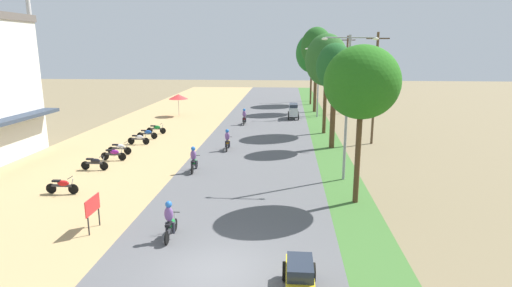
# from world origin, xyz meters

# --- Properties ---
(ground_plane) EXTENTS (180.00, 180.00, 0.00)m
(ground_plane) POSITION_xyz_m (0.00, 0.00, 0.00)
(ground_plane) COLOR #7A6B4C
(road_strip) EXTENTS (9.00, 140.00, 0.08)m
(road_strip) POSITION_xyz_m (0.00, 0.00, 0.04)
(road_strip) COLOR #565659
(road_strip) RESTS_ON ground
(median_strip) EXTENTS (2.40, 140.00, 0.06)m
(median_strip) POSITION_xyz_m (5.70, 0.00, 0.03)
(median_strip) COLOR #3D6B2D
(median_strip) RESTS_ON ground
(parked_motorbike_nearest) EXTENTS (1.80, 0.54, 0.94)m
(parked_motorbike_nearest) POSITION_xyz_m (-9.62, 7.31, 0.55)
(parked_motorbike_nearest) COLOR black
(parked_motorbike_nearest) RESTS_ON dirt_shoulder
(parked_motorbike_second) EXTENTS (1.80, 0.54, 0.94)m
(parked_motorbike_second) POSITION_xyz_m (-9.91, 11.80, 0.55)
(parked_motorbike_second) COLOR black
(parked_motorbike_second) RESTS_ON dirt_shoulder
(parked_motorbike_third) EXTENTS (1.80, 0.54, 0.94)m
(parked_motorbike_third) POSITION_xyz_m (-9.66, 14.19, 0.55)
(parked_motorbike_third) COLOR black
(parked_motorbike_third) RESTS_ON dirt_shoulder
(parked_motorbike_fourth) EXTENTS (1.80, 0.54, 0.94)m
(parked_motorbike_fourth) POSITION_xyz_m (-9.91, 15.85, 0.55)
(parked_motorbike_fourth) COLOR black
(parked_motorbike_fourth) RESTS_ON dirt_shoulder
(parked_motorbike_fifth) EXTENTS (1.80, 0.54, 0.94)m
(parked_motorbike_fifth) POSITION_xyz_m (-9.64, 19.15, 0.55)
(parked_motorbike_fifth) COLOR black
(parked_motorbike_fifth) RESTS_ON dirt_shoulder
(parked_motorbike_sixth) EXTENTS (1.80, 0.54, 0.94)m
(parked_motorbike_sixth) POSITION_xyz_m (-9.65, 21.29, 0.55)
(parked_motorbike_sixth) COLOR black
(parked_motorbike_sixth) RESTS_ON dirt_shoulder
(parked_motorbike_seventh) EXTENTS (1.80, 0.54, 0.94)m
(parked_motorbike_seventh) POSITION_xyz_m (-9.55, 23.53, 0.55)
(parked_motorbike_seventh) COLOR black
(parked_motorbike_seventh) RESTS_ON dirt_shoulder
(street_signboard) EXTENTS (0.06, 1.30, 1.50)m
(street_signboard) POSITION_xyz_m (-5.84, 2.98, 1.11)
(street_signboard) COLOR #262628
(street_signboard) RESTS_ON dirt_shoulder
(vendor_umbrella) EXTENTS (2.20, 2.20, 2.52)m
(vendor_umbrella) POSITION_xyz_m (-10.08, 33.63, 2.31)
(vendor_umbrella) COLOR #99999E
(vendor_umbrella) RESTS_ON dirt_shoulder
(median_tree_nearest) EXTENTS (3.66, 3.66, 7.86)m
(median_tree_nearest) POSITION_xyz_m (5.92, 7.25, 6.11)
(median_tree_nearest) COLOR #4C351E
(median_tree_nearest) RESTS_ON median_strip
(median_tree_second) EXTENTS (2.85, 2.85, 8.07)m
(median_tree_second) POSITION_xyz_m (5.92, 19.25, 6.23)
(median_tree_second) COLOR #4C351E
(median_tree_second) RESTS_ON median_strip
(median_tree_third) EXTENTS (3.77, 3.77, 8.95)m
(median_tree_third) POSITION_xyz_m (5.79, 24.96, 6.66)
(median_tree_third) COLOR #4C351E
(median_tree_third) RESTS_ON median_strip
(median_tree_fourth) EXTENTS (3.68, 3.68, 10.13)m
(median_tree_fourth) POSITION_xyz_m (5.75, 38.24, 7.79)
(median_tree_fourth) COLOR #4C351E
(median_tree_fourth) RESTS_ON median_strip
(median_tree_fifth) EXTENTS (4.33, 4.33, 9.62)m
(median_tree_fifth) POSITION_xyz_m (5.61, 45.22, 7.03)
(median_tree_fifth) COLOR #4C351E
(median_tree_fifth) RESTS_ON median_strip
(streetlamp_near) EXTENTS (3.16, 0.20, 8.39)m
(streetlamp_near) POSITION_xyz_m (5.80, 11.03, 4.86)
(streetlamp_near) COLOR gray
(streetlamp_near) RESTS_ON median_strip
(streetlamp_mid) EXTENTS (3.16, 0.20, 7.80)m
(streetlamp_mid) POSITION_xyz_m (5.80, 34.24, 4.56)
(streetlamp_mid) COLOR gray
(streetlamp_mid) RESTS_ON median_strip
(streetlamp_far) EXTENTS (3.16, 0.20, 7.97)m
(streetlamp_far) POSITION_xyz_m (5.80, 48.90, 4.64)
(streetlamp_far) COLOR gray
(streetlamp_far) RESTS_ON median_strip
(utility_pole_near) EXTENTS (1.80, 0.20, 9.13)m
(utility_pole_near) POSITION_xyz_m (9.27, 37.38, 4.76)
(utility_pole_near) COLOR brown
(utility_pole_near) RESTS_ON ground
(utility_pole_far) EXTENTS (1.80, 0.20, 8.96)m
(utility_pole_far) POSITION_xyz_m (9.39, 21.13, 4.67)
(utility_pole_far) COLOR brown
(utility_pole_far) RESTS_ON ground
(car_sedan_yellow) EXTENTS (1.10, 2.26, 1.19)m
(car_sedan_yellow) POSITION_xyz_m (2.85, -1.23, 0.74)
(car_sedan_yellow) COLOR gold
(car_sedan_yellow) RESTS_ON road_strip
(car_van_silver) EXTENTS (1.19, 2.41, 1.67)m
(car_van_silver) POSITION_xyz_m (3.08, 32.68, 1.02)
(car_van_silver) COLOR #B7BCC1
(car_van_silver) RESTS_ON road_strip
(motorbike_ahead_second) EXTENTS (0.54, 1.80, 1.66)m
(motorbike_ahead_second) POSITION_xyz_m (-2.33, 2.41, 0.86)
(motorbike_ahead_second) COLOR black
(motorbike_ahead_second) RESTS_ON road_strip
(motorbike_ahead_third) EXTENTS (0.54, 1.80, 1.66)m
(motorbike_ahead_third) POSITION_xyz_m (-3.45, 11.85, 0.86)
(motorbike_ahead_third) COLOR black
(motorbike_ahead_third) RESTS_ON road_strip
(motorbike_ahead_fourth) EXTENTS (0.54, 1.80, 1.66)m
(motorbike_ahead_fourth) POSITION_xyz_m (-2.14, 17.69, 0.86)
(motorbike_ahead_fourth) COLOR black
(motorbike_ahead_fourth) RESTS_ON road_strip
(motorbike_ahead_fifth) EXTENTS (0.54, 1.80, 1.66)m
(motorbike_ahead_fifth) POSITION_xyz_m (-1.98, 28.73, 0.86)
(motorbike_ahead_fifth) COLOR black
(motorbike_ahead_fifth) RESTS_ON road_strip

